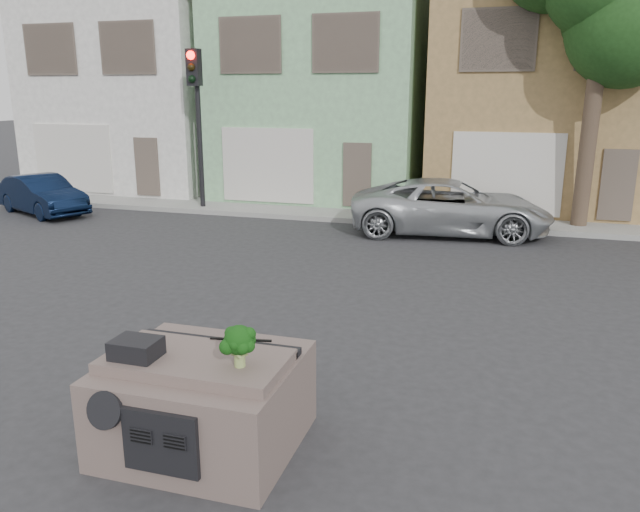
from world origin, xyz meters
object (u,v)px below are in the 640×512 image
at_px(broccoli, 239,346).
at_px(silver_pickup, 449,234).
at_px(navy_sedan, 44,214).
at_px(traffic_signal, 198,132).

bearing_deg(broccoli, silver_pickup, 85.02).
xyz_separation_m(navy_sedan, broccoli, (11.64, -10.84, 1.34)).
distance_m(traffic_signal, broccoli, 14.61).
distance_m(navy_sedan, silver_pickup, 12.69).
bearing_deg(navy_sedan, broccoli, -108.51).
distance_m(navy_sedan, broccoli, 15.96).
height_order(navy_sedan, silver_pickup, silver_pickup).
relative_size(silver_pickup, broccoli, 11.94).
bearing_deg(broccoli, navy_sedan, 137.03).
height_order(silver_pickup, traffic_signal, traffic_signal).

